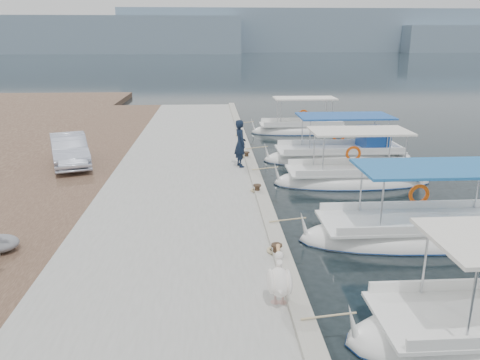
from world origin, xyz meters
name	(u,v)px	position (x,y,z in m)	size (l,w,h in m)	color
ground	(272,222)	(0.00, 0.00, 0.00)	(400.00, 400.00, 0.00)	black
concrete_quay	(187,174)	(-3.00, 5.00, 0.25)	(6.00, 40.00, 0.50)	#9C9B96
quay_curb	(252,166)	(-0.22, 5.00, 0.56)	(0.44, 40.00, 0.12)	#A29E90
cobblestone_strip	(67,176)	(-8.00, 5.00, 0.25)	(4.00, 40.00, 0.50)	#4F362A
distant_hills	(281,34)	(29.61, 201.49, 7.61)	(330.00, 60.00, 18.00)	gray
fishing_caique_b	(423,234)	(4.36, -1.56, 0.12)	(7.54, 2.48, 2.83)	white
fishing_caique_c	(352,180)	(3.88, 4.10, 0.12)	(6.59, 2.25, 2.83)	white
fishing_caique_d	(341,157)	(4.42, 7.88, 0.19)	(7.44, 2.53, 2.83)	white
fishing_caique_e	(301,131)	(3.79, 14.97, 0.13)	(6.40, 2.01, 2.83)	white
mooring_bollards	(257,188)	(-0.35, 1.50, 0.69)	(0.28, 20.28, 0.33)	black
pelican	(279,280)	(-0.60, -5.66, 1.02)	(0.51, 1.30, 1.01)	tan
fisherman	(240,143)	(-0.72, 5.21, 1.51)	(0.73, 0.48, 2.01)	black
parked_car	(69,150)	(-8.05, 5.86, 1.17)	(1.42, 4.06, 1.34)	silver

